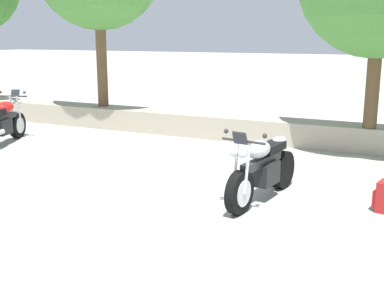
# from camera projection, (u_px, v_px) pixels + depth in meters

# --- Properties ---
(ground_plane) EXTENTS (120.00, 120.00, 0.00)m
(ground_plane) POSITION_uv_depth(u_px,v_px,m) (87.00, 190.00, 7.84)
(ground_plane) COLOR #A3A099
(stone_wall) EXTENTS (36.00, 0.80, 0.55)m
(stone_wall) POSITION_uv_depth(u_px,v_px,m) (206.00, 125.00, 12.02)
(stone_wall) COLOR #A89E89
(stone_wall) RESTS_ON ground
(motorcycle_red_near_left) EXTENTS (0.94, 2.01, 1.18)m
(motorcycle_red_near_left) POSITION_uv_depth(u_px,v_px,m) (3.00, 123.00, 11.08)
(motorcycle_red_near_left) COLOR black
(motorcycle_red_near_left) RESTS_ON ground
(motorcycle_silver_centre) EXTENTS (0.67, 2.06, 1.18)m
(motorcycle_silver_centre) POSITION_uv_depth(u_px,v_px,m) (262.00, 169.00, 7.27)
(motorcycle_silver_centre) COLOR black
(motorcycle_silver_centre) RESTS_ON ground
(rider_backpack) EXTENTS (0.30, 0.33, 0.47)m
(rider_backpack) POSITION_uv_depth(u_px,v_px,m) (384.00, 195.00, 6.86)
(rider_backpack) COLOR #A31E1E
(rider_backpack) RESTS_ON ground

